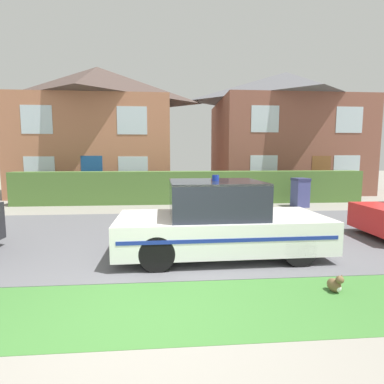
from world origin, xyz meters
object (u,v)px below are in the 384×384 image
Objects in this scene: cat at (335,284)px; house_right at (284,132)px; police_car at (219,221)px; house_left at (99,130)px; wheelie_bin at (300,192)px.

cat is 14.79m from house_right.
house_right is (4.52, 13.65, 3.45)m from cat.
police_car is 12.77m from house_left.
police_car is 2.44m from cat.
police_car is at bearing -116.84° from house_right.
police_car reaches higher than wheelie_bin.
police_car is at bearing -158.74° from cat.
house_left is 0.99× the size of house_right.
house_right is (10.83, 0.32, 0.02)m from house_left.
cat is 0.30× the size of wheelie_bin.
wheelie_bin is at bearing -31.67° from house_left.
house_right reaches higher than wheelie_bin.
wheelie_bin reaches higher than cat.
police_car is 3.59× the size of wheelie_bin.
house_right is at bearing 145.20° from cat.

